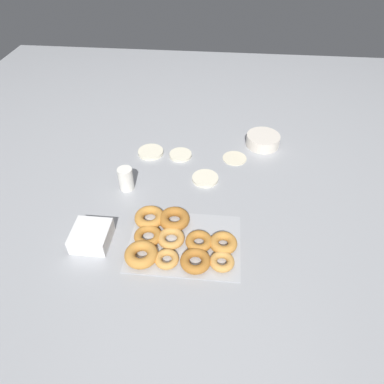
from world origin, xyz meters
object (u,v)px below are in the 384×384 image
at_px(container_stack, 91,236).
at_px(pancake_2, 151,152).
at_px(pancake_0, 235,158).
at_px(donut_tray, 176,240).
at_px(paper_cup, 126,179).
at_px(batter_bowl, 263,140).
at_px(pancake_1, 181,155).
at_px(pancake_3, 205,178).

bearing_deg(container_stack, pancake_2, 78.92).
relative_size(pancake_0, donut_tray, 0.28).
height_order(pancake_0, donut_tray, donut_tray).
height_order(pancake_2, container_stack, container_stack).
bearing_deg(paper_cup, batter_bowl, 32.75).
height_order(pancake_1, paper_cup, paper_cup).
xyz_separation_m(pancake_0, container_stack, (-0.50, -0.54, 0.03)).
relative_size(pancake_0, container_stack, 0.84).
bearing_deg(pancake_3, container_stack, -134.70).
relative_size(pancake_0, batter_bowl, 0.69).
relative_size(donut_tray, container_stack, 3.01).
bearing_deg(batter_bowl, donut_tray, -117.45).
bearing_deg(container_stack, batter_bowl, 46.46).
bearing_deg(container_stack, pancake_0, 47.25).
relative_size(pancake_1, pancake_2, 0.87).
relative_size(pancake_0, pancake_2, 0.93).
bearing_deg(pancake_3, paper_cup, -165.14).
bearing_deg(pancake_1, pancake_3, -51.54).
height_order(pancake_3, paper_cup, paper_cup).
relative_size(pancake_2, paper_cup, 1.20).
height_order(pancake_1, container_stack, container_stack).
bearing_deg(pancake_3, batter_bowl, 48.05).
relative_size(pancake_2, batter_bowl, 0.74).
bearing_deg(container_stack, paper_cup, 79.50).
height_order(pancake_0, pancake_1, pancake_1).
height_order(pancake_3, batter_bowl, batter_bowl).
height_order(pancake_3, donut_tray, donut_tray).
height_order(pancake_0, pancake_2, pancake_2).
relative_size(pancake_3, batter_bowl, 0.71).
height_order(pancake_2, paper_cup, paper_cup).
bearing_deg(donut_tray, batter_bowl, 62.55).
distance_m(pancake_1, container_stack, 0.59).
relative_size(pancake_2, pancake_3, 1.05).
bearing_deg(pancake_0, pancake_3, -127.66).
height_order(pancake_0, container_stack, container_stack).
bearing_deg(pancake_1, pancake_0, 0.75).
bearing_deg(pancake_2, container_stack, -101.08).
distance_m(pancake_2, donut_tray, 0.56).
bearing_deg(container_stack, pancake_1, 65.16).
xyz_separation_m(pancake_1, donut_tray, (0.05, -0.52, 0.01)).
relative_size(pancake_1, paper_cup, 1.05).
bearing_deg(paper_cup, pancake_3, 14.86).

